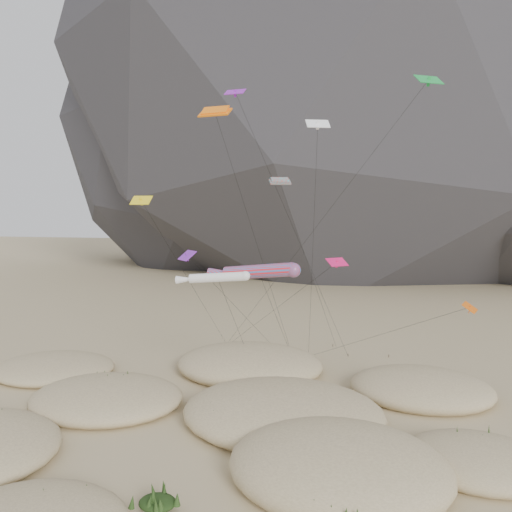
{
  "coord_description": "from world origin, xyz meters",
  "views": [
    {
      "loc": [
        10.81,
        -31.7,
        16.13
      ],
      "look_at": [
        -0.18,
        12.0,
        12.17
      ],
      "focal_mm": 35.0,
      "sensor_mm": 36.0,
      "label": 1
    }
  ],
  "objects": [
    {
      "name": "dune_grass",
      "position": [
        -1.23,
        4.21,
        0.84
      ],
      "size": [
        40.8,
        26.85,
        1.55
      ],
      "color": "black",
      "rests_on": "ground"
    },
    {
      "name": "kite_stakes",
      "position": [
        1.49,
        24.49,
        0.15
      ],
      "size": [
        19.24,
        5.2,
        0.3
      ],
      "color": "#3F2D1E",
      "rests_on": "ground"
    },
    {
      "name": "rock_headland",
      "position": [
        6.37,
        118.72,
        72.68
      ],
      "size": [
        226.37,
        148.64,
        177.5
      ],
      "color": "black",
      "rests_on": "ground"
    },
    {
      "name": "dunes",
      "position": [
        -1.1,
        4.38,
        0.7
      ],
      "size": [
        48.78,
        38.53,
        3.89
      ],
      "color": "#CCB789",
      "rests_on": "ground"
    },
    {
      "name": "orange_parafoil",
      "position": [
        -3.8,
        11.65,
        24.87
      ],
      "size": [
        6.43,
        13.1,
        25.66
      ],
      "color": "orange",
      "rests_on": "ground"
    },
    {
      "name": "rainbow_tube_kite",
      "position": [
        0.41,
        9.41,
        11.06
      ],
      "size": [
        8.58,
        13.01,
        12.02
      ],
      "color": "#FE1A22",
      "rests_on": "ground"
    },
    {
      "name": "multi_parafoil",
      "position": [
        2.09,
        12.31,
        18.51
      ],
      "size": [
        4.83,
        16.59,
        19.26
      ],
      "color": "red",
      "rests_on": "ground"
    },
    {
      "name": "delta_kites",
      "position": [
        2.62,
        12.05,
        17.68
      ],
      "size": [
        31.24,
        19.97,
        27.15
      ],
      "color": "yellow",
      "rests_on": "ground"
    },
    {
      "name": "ground",
      "position": [
        0.0,
        0.0,
        0.0
      ],
      "size": [
        500.0,
        500.0,
        0.0
      ],
      "primitive_type": "plane",
      "color": "#CCB789",
      "rests_on": "ground"
    },
    {
      "name": "white_tube_kite",
      "position": [
        -2.5,
        7.09,
        10.73
      ],
      "size": [
        6.34,
        13.64,
        11.37
      ],
      "color": "white",
      "rests_on": "ground"
    }
  ]
}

